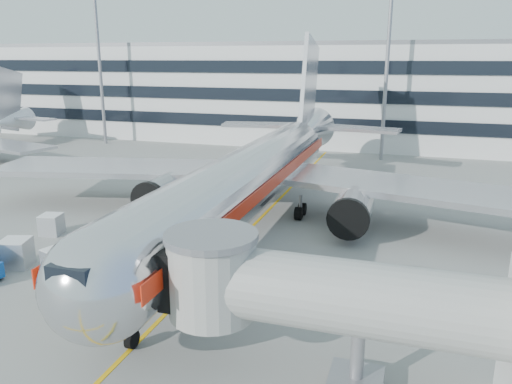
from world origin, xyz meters
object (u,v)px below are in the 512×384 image
(main_jet, at_px, (257,173))
(cargo_container_front, at_px, (58,261))
(cargo_container_left, at_px, (16,253))
(cargo_container_right, at_px, (51,224))
(belt_loader, at_px, (162,248))

(main_jet, distance_m, cargo_container_front, 16.68)
(main_jet, relative_size, cargo_container_left, 23.42)
(main_jet, xyz_separation_m, cargo_container_right, (-14.31, -7.76, -3.43))
(cargo_container_right, relative_size, cargo_container_front, 0.93)
(belt_loader, relative_size, cargo_container_front, 2.30)
(main_jet, bearing_deg, belt_loader, -113.92)
(cargo_container_left, height_order, cargo_container_right, cargo_container_left)
(cargo_container_front, bearing_deg, cargo_container_left, 179.51)
(cargo_container_right, bearing_deg, cargo_container_front, -47.95)
(belt_loader, distance_m, cargo_container_right, 10.37)
(main_jet, bearing_deg, cargo_container_left, -132.29)
(belt_loader, bearing_deg, main_jet, 66.08)
(belt_loader, height_order, cargo_container_left, belt_loader)
(cargo_container_right, bearing_deg, main_jet, 28.47)
(main_jet, height_order, cargo_container_left, main_jet)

